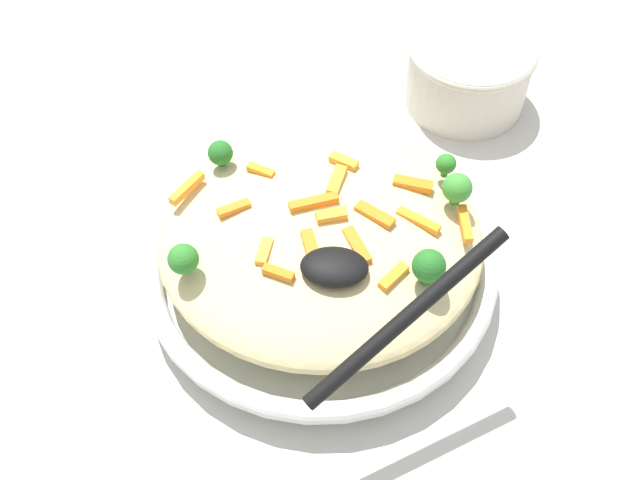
# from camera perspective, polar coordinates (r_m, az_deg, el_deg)

# --- Properties ---
(ground_plane) EXTENTS (2.40, 2.40, 0.00)m
(ground_plane) POSITION_cam_1_polar(r_m,az_deg,el_deg) (0.71, 0.00, -2.93)
(ground_plane) COLOR beige
(serving_bowl) EXTENTS (0.33, 0.33, 0.04)m
(serving_bowl) POSITION_cam_1_polar(r_m,az_deg,el_deg) (0.69, 0.00, -1.82)
(serving_bowl) COLOR silver
(serving_bowl) RESTS_ON ground_plane
(pasta_mound) EXTENTS (0.29, 0.28, 0.06)m
(pasta_mound) POSITION_cam_1_polar(r_m,az_deg,el_deg) (0.66, 0.00, 0.44)
(pasta_mound) COLOR #DBC689
(pasta_mound) RESTS_ON serving_bowl
(carrot_piece_0) EXTENTS (0.03, 0.02, 0.01)m
(carrot_piece_0) POSITION_cam_1_polar(r_m,az_deg,el_deg) (0.59, -3.28, -2.59)
(carrot_piece_0) COLOR orange
(carrot_piece_0) RESTS_ON pasta_mound
(carrot_piece_1) EXTENTS (0.02, 0.03, 0.01)m
(carrot_piece_1) POSITION_cam_1_polar(r_m,az_deg,el_deg) (0.61, -0.77, -0.40)
(carrot_piece_1) COLOR orange
(carrot_piece_1) RESTS_ON pasta_mound
(carrot_piece_2) EXTENTS (0.01, 0.04, 0.01)m
(carrot_piece_2) POSITION_cam_1_polar(r_m,az_deg,el_deg) (0.64, 11.29, 0.96)
(carrot_piece_2) COLOR orange
(carrot_piece_2) RESTS_ON pasta_mound
(carrot_piece_3) EXTENTS (0.03, 0.03, 0.01)m
(carrot_piece_3) POSITION_cam_1_polar(r_m,az_deg,el_deg) (0.60, 5.77, -2.87)
(carrot_piece_3) COLOR orange
(carrot_piece_3) RESTS_ON pasta_mound
(carrot_piece_4) EXTENTS (0.03, 0.02, 0.01)m
(carrot_piece_4) POSITION_cam_1_polar(r_m,az_deg,el_deg) (0.67, 1.86, 6.15)
(carrot_piece_4) COLOR orange
(carrot_piece_4) RESTS_ON pasta_mound
(carrot_piece_5) EXTENTS (0.01, 0.03, 0.01)m
(carrot_piece_5) POSITION_cam_1_polar(r_m,az_deg,el_deg) (0.61, -4.38, -0.88)
(carrot_piece_5) COLOR orange
(carrot_piece_5) RESTS_ON pasta_mound
(carrot_piece_6) EXTENTS (0.03, 0.04, 0.01)m
(carrot_piece_6) POSITION_cam_1_polar(r_m,az_deg,el_deg) (0.67, -10.35, 4.02)
(carrot_piece_6) COLOR orange
(carrot_piece_6) RESTS_ON pasta_mound
(carrot_piece_7) EXTENTS (0.03, 0.02, 0.01)m
(carrot_piece_7) POSITION_cam_1_polar(r_m,az_deg,el_deg) (0.63, 0.89, 1.94)
(carrot_piece_7) COLOR orange
(carrot_piece_7) RESTS_ON pasta_mound
(carrot_piece_8) EXTENTS (0.04, 0.03, 0.01)m
(carrot_piece_8) POSITION_cam_1_polar(r_m,az_deg,el_deg) (0.63, 4.30, 1.82)
(carrot_piece_8) COLOR orange
(carrot_piece_8) RESTS_ON pasta_mound
(carrot_piece_9) EXTENTS (0.03, 0.04, 0.01)m
(carrot_piece_9) POSITION_cam_1_polar(r_m,az_deg,el_deg) (0.61, 2.89, -0.46)
(carrot_piece_9) COLOR orange
(carrot_piece_9) RESTS_ON pasta_mound
(carrot_piece_10) EXTENTS (0.02, 0.03, 0.01)m
(carrot_piece_10) POSITION_cam_1_polar(r_m,az_deg,el_deg) (0.66, 1.31, 4.67)
(carrot_piece_10) COLOR orange
(carrot_piece_10) RESTS_ON pasta_mound
(carrot_piece_11) EXTENTS (0.04, 0.02, 0.01)m
(carrot_piece_11) POSITION_cam_1_polar(r_m,az_deg,el_deg) (0.63, -0.49, 2.94)
(carrot_piece_11) COLOR orange
(carrot_piece_11) RESTS_ON pasta_mound
(carrot_piece_12) EXTENTS (0.04, 0.03, 0.01)m
(carrot_piece_12) POSITION_cam_1_polar(r_m,az_deg,el_deg) (0.63, 7.68, 1.21)
(carrot_piece_12) COLOR orange
(carrot_piece_12) RESTS_ON pasta_mound
(carrot_piece_13) EXTENTS (0.04, 0.02, 0.01)m
(carrot_piece_13) POSITION_cam_1_polar(r_m,az_deg,el_deg) (0.66, 7.27, 4.35)
(carrot_piece_13) COLOR orange
(carrot_piece_13) RESTS_ON pasta_mound
(carrot_piece_14) EXTENTS (0.03, 0.02, 0.01)m
(carrot_piece_14) POSITION_cam_1_polar(r_m,az_deg,el_deg) (0.64, -6.77, 2.24)
(carrot_piece_14) COLOR orange
(carrot_piece_14) RESTS_ON pasta_mound
(carrot_piece_15) EXTENTS (0.03, 0.02, 0.01)m
(carrot_piece_15) POSITION_cam_1_polar(r_m,az_deg,el_deg) (0.67, -4.65, 5.43)
(carrot_piece_15) COLOR orange
(carrot_piece_15) RESTS_ON pasta_mound
(broccoli_floret_0) EXTENTS (0.03, 0.03, 0.03)m
(broccoli_floret_0) POSITION_cam_1_polar(r_m,az_deg,el_deg) (0.60, -10.63, -1.49)
(broccoli_floret_0) COLOR #296820
(broccoli_floret_0) RESTS_ON pasta_mound
(broccoli_floret_1) EXTENTS (0.02, 0.02, 0.02)m
(broccoli_floret_1) POSITION_cam_1_polar(r_m,az_deg,el_deg) (0.67, 9.81, 5.86)
(broccoli_floret_1) COLOR #296820
(broccoli_floret_1) RESTS_ON pasta_mound
(broccoli_floret_2) EXTENTS (0.03, 0.03, 0.04)m
(broccoli_floret_2) POSITION_cam_1_polar(r_m,az_deg,el_deg) (0.59, 8.50, -2.06)
(broccoli_floret_2) COLOR #205B1C
(broccoli_floret_2) RESTS_ON pasta_mound
(broccoli_floret_3) EXTENTS (0.02, 0.02, 0.03)m
(broccoli_floret_3) POSITION_cam_1_polar(r_m,az_deg,el_deg) (0.68, -7.79, 6.74)
(broccoli_floret_3) COLOR #205B1C
(broccoli_floret_3) RESTS_ON pasta_mound
(broccoli_floret_4) EXTENTS (0.03, 0.03, 0.03)m
(broccoli_floret_4) POSITION_cam_1_polar(r_m,az_deg,el_deg) (0.65, 10.67, 3.99)
(broccoli_floret_4) COLOR #377928
(broccoli_floret_4) RESTS_ON pasta_mound
(serving_spoon) EXTENTS (0.15, 0.15, 0.09)m
(serving_spoon) POSITION_cam_1_polar(r_m,az_deg,el_deg) (0.56, 3.21, -3.59)
(serving_spoon) COLOR black
(serving_spoon) RESTS_ON pasta_mound
(companion_bowl) EXTENTS (0.14, 0.14, 0.08)m
(companion_bowl) POSITION_cam_1_polar(r_m,az_deg,el_deg) (0.87, 11.54, 12.84)
(companion_bowl) COLOR beige
(companion_bowl) RESTS_ON ground_plane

